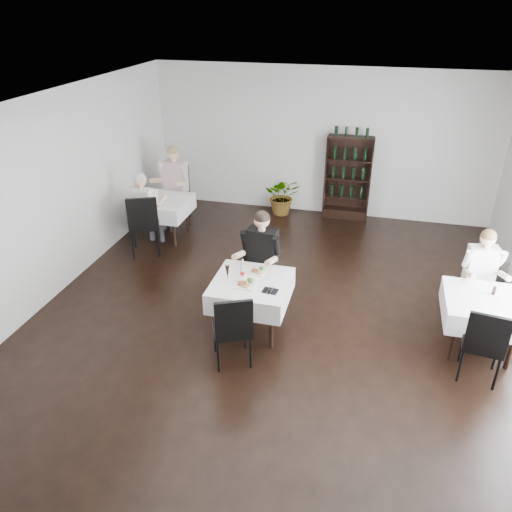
{
  "coord_description": "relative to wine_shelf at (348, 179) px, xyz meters",
  "views": [
    {
      "loc": [
        1.2,
        -5.6,
        4.2
      ],
      "look_at": [
        -0.28,
        0.2,
        1.05
      ],
      "focal_mm": 35.0,
      "sensor_mm": 36.0,
      "label": 1
    }
  ],
  "objects": [
    {
      "name": "napkin_cutlery",
      "position": [
        -0.59,
        -4.51,
        -0.07
      ],
      "size": [
        0.21,
        0.22,
        0.02
      ],
      "color": "black",
      "rests_on": "main_table"
    },
    {
      "name": "left_chair_near",
      "position": [
        -3.32,
        -2.6,
        -0.2
      ],
      "size": [
        0.69,
        0.69,
        1.14
      ],
      "color": "black",
      "rests_on": "ground"
    },
    {
      "name": "main_chair_far",
      "position": [
        -1.02,
        -3.55,
        -0.34
      ],
      "size": [
        0.51,
        0.51,
        0.89
      ],
      "color": "black",
      "rests_on": "ground"
    },
    {
      "name": "left_table",
      "position": [
        -3.3,
        -1.81,
        -0.23
      ],
      "size": [
        0.98,
        0.98,
        0.77
      ],
      "color": "black",
      "rests_on": "ground"
    },
    {
      "name": "main_chair_near",
      "position": [
        -0.93,
        -5.12,
        -0.26
      ],
      "size": [
        0.62,
        0.62,
        1.02
      ],
      "color": "black",
      "rests_on": "ground"
    },
    {
      "name": "plate_far",
      "position": [
        -0.87,
        -4.06,
        -0.06
      ],
      "size": [
        0.27,
        0.27,
        0.07
      ],
      "color": "white",
      "rests_on": "main_table"
    },
    {
      "name": "pilsner_lager",
      "position": [
        -1.04,
        -4.21,
        0.03
      ],
      "size": [
        0.06,
        0.06,
        0.26
      ],
      "color": "#C08D31",
      "rests_on": "main_table"
    },
    {
      "name": "diner_main",
      "position": [
        -0.92,
        -3.76,
        0.05
      ],
      "size": [
        0.61,
        0.63,
        1.54
      ],
      "color": "#3D3D44",
      "rests_on": "ground"
    },
    {
      "name": "right_chair_near",
      "position": [
        2.04,
        -4.67,
        -0.26
      ],
      "size": [
        0.53,
        0.53,
        1.02
      ],
      "color": "black",
      "rests_on": "ground"
    },
    {
      "name": "main_table",
      "position": [
        -0.9,
        -4.31,
        -0.23
      ],
      "size": [
        1.03,
        1.03,
        0.77
      ],
      "color": "black",
      "rests_on": "ground"
    },
    {
      "name": "diner_left_near",
      "position": [
        -3.4,
        -2.31,
        0.0
      ],
      "size": [
        0.57,
        0.58,
        1.46
      ],
      "color": "#3D3D44",
      "rests_on": "ground"
    },
    {
      "name": "room_shell",
      "position": [
        -0.6,
        -4.31,
        0.65
      ],
      "size": [
        9.0,
        9.0,
        9.0
      ],
      "color": "black",
      "rests_on": "ground"
    },
    {
      "name": "wine_shelf",
      "position": [
        0.0,
        0.0,
        0.0
      ],
      "size": [
        0.9,
        0.28,
        1.75
      ],
      "color": "black",
      "rests_on": "ground"
    },
    {
      "name": "diner_right_far",
      "position": [
        2.14,
        -3.35,
        -0.02
      ],
      "size": [
        0.57,
        0.6,
        1.42
      ],
      "color": "#3D3D44",
      "rests_on": "ground"
    },
    {
      "name": "left_chair_far",
      "position": [
        -3.34,
        -1.0,
        -0.2
      ],
      "size": [
        0.66,
        0.67,
        1.13
      ],
      "color": "black",
      "rests_on": "ground"
    },
    {
      "name": "right_table",
      "position": [
        2.1,
        -4.01,
        -0.23
      ],
      "size": [
        0.98,
        0.98,
        0.77
      ],
      "color": "black",
      "rests_on": "ground"
    },
    {
      "name": "potted_tree",
      "position": [
        -1.31,
        -0.14,
        -0.44
      ],
      "size": [
        0.85,
        0.77,
        0.82
      ],
      "primitive_type": "imported",
      "rotation": [
        0.0,
        0.0,
        0.2
      ],
      "color": "#23581E",
      "rests_on": "ground"
    },
    {
      "name": "pilsner_dark",
      "position": [
        -1.22,
        -4.34,
        0.03
      ],
      "size": [
        0.06,
        0.06,
        0.26
      ],
      "color": "black",
      "rests_on": "main_table"
    },
    {
      "name": "diner_left_far",
      "position": [
        -3.31,
        -1.22,
        0.09
      ],
      "size": [
        0.65,
        0.67,
        1.62
      ],
      "color": "#3D3D44",
      "rests_on": "ground"
    },
    {
      "name": "plate_near",
      "position": [
        -0.95,
        -4.44,
        -0.06
      ],
      "size": [
        0.29,
        0.29,
        0.09
      ],
      "color": "white",
      "rests_on": "main_table"
    },
    {
      "name": "pepper_mill",
      "position": [
        2.21,
        -3.87,
        -0.02
      ],
      "size": [
        0.05,
        0.05,
        0.11
      ],
      "primitive_type": "cylinder",
      "rotation": [
        0.0,
        0.0,
        0.32
      ],
      "color": "black",
      "rests_on": "right_table"
    },
    {
      "name": "right_chair_far",
      "position": [
        2.22,
        -3.36,
        -0.29
      ],
      "size": [
        0.58,
        0.58,
        0.97
      ],
      "color": "black",
      "rests_on": "ground"
    },
    {
      "name": "coke_bottle",
      "position": [
        -1.03,
        -4.27,
        0.02
      ],
      "size": [
        0.06,
        0.06,
        0.24
      ],
      "color": "silver",
      "rests_on": "main_table"
    }
  ]
}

